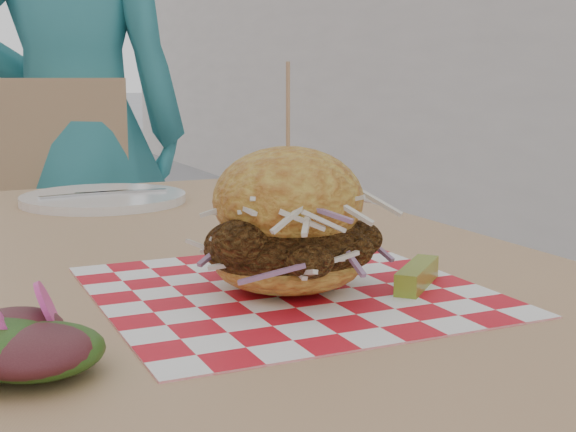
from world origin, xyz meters
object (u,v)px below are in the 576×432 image
sandwich (288,228)px  diner (74,133)px  patio_table (172,310)px  patio_chair (55,246)px

sandwich → diner: bearing=88.1°
patio_table → patio_chair: size_ratio=1.26×
patio_chair → sandwich: (0.04, -1.25, 0.26)m
patio_chair → sandwich: size_ratio=4.33×
patio_table → diner: bearing=85.4°
sandwich → patio_chair: bearing=91.9°
diner → patio_chair: diner is taller
diner → patio_table: size_ratio=1.35×
diner → sandwich: size_ratio=7.38×
patio_table → sandwich: (0.05, -0.24, 0.14)m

